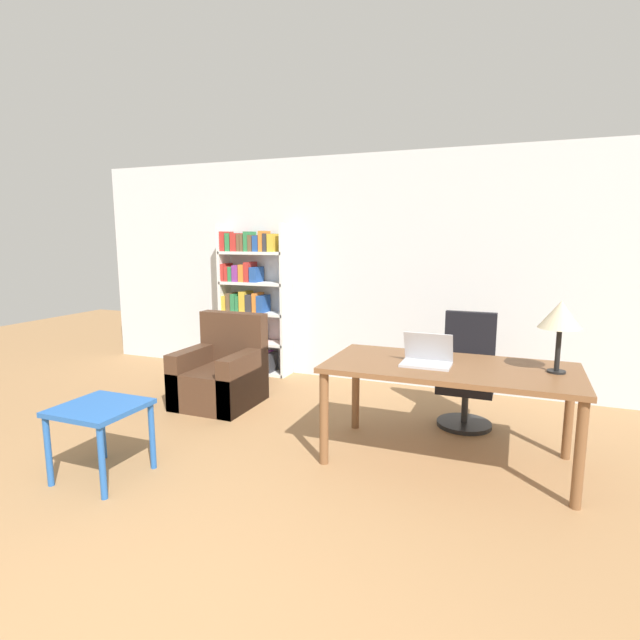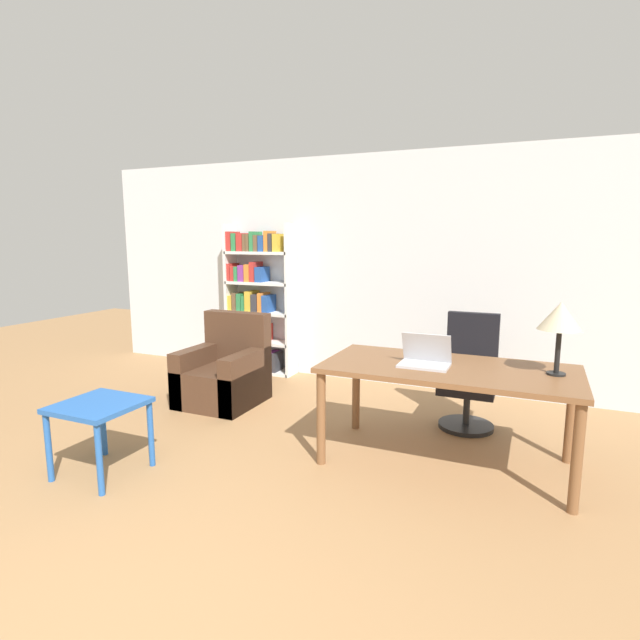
% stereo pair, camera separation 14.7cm
% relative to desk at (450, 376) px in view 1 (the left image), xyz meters
% --- Properties ---
extents(wall_back, '(8.00, 0.06, 2.70)m').
position_rel_desk_xyz_m(wall_back, '(-1.04, 1.94, 0.66)').
color(wall_back, silver).
rests_on(wall_back, ground_plane).
extents(desk, '(1.88, 0.92, 0.77)m').
position_rel_desk_xyz_m(desk, '(0.00, 0.00, 0.00)').
color(desk, brown).
rests_on(desk, ground_plane).
extents(laptop, '(0.37, 0.25, 0.25)m').
position_rel_desk_xyz_m(laptop, '(-0.17, -0.05, 0.14)').
color(laptop, '#B2B2B7').
rests_on(laptop, desk).
extents(table_lamp, '(0.30, 0.30, 0.52)m').
position_rel_desk_xyz_m(table_lamp, '(0.74, 0.08, 0.50)').
color(table_lamp, black).
rests_on(table_lamp, desk).
extents(office_chair, '(0.50, 0.50, 1.05)m').
position_rel_desk_xyz_m(office_chair, '(0.05, 0.89, -0.22)').
color(office_chair, black).
rests_on(office_chair, ground_plane).
extents(side_table_blue, '(0.56, 0.56, 0.55)m').
position_rel_desk_xyz_m(side_table_blue, '(-2.30, -1.20, -0.23)').
color(side_table_blue, '#2356A3').
rests_on(side_table_blue, ground_plane).
extents(armchair, '(0.76, 0.79, 0.94)m').
position_rel_desk_xyz_m(armchair, '(-2.41, 0.53, -0.39)').
color(armchair, '#472D1E').
rests_on(armchair, ground_plane).
extents(bookshelf, '(0.92, 0.28, 1.91)m').
position_rel_desk_xyz_m(bookshelf, '(-2.75, 1.75, 0.21)').
color(bookshelf, white).
rests_on(bookshelf, ground_plane).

